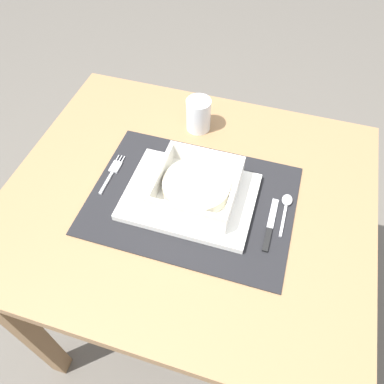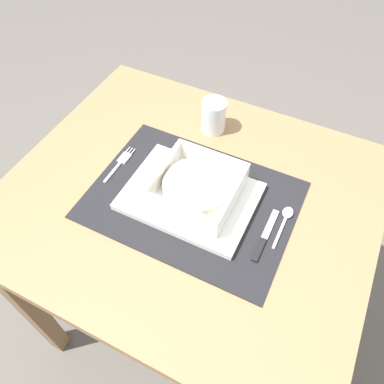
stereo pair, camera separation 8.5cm
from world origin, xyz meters
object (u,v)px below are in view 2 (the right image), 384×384
porridge_bowl (197,188)px  fork (121,162)px  dining_table (189,222)px  drinking_glass (214,117)px  spoon (286,217)px  butter_knife (264,238)px

porridge_bowl → fork: (-0.22, 0.02, -0.04)m
dining_table → fork: 0.23m
dining_table → fork: size_ratio=6.73×
dining_table → drinking_glass: drinking_glass is taller
spoon → fork: bearing=-174.3°
dining_table → butter_knife: butter_knife is taller
butter_knife → drinking_glass: (-0.24, 0.27, 0.04)m
fork → spoon: 0.42m
fork → porridge_bowl: bearing=-3.6°
fork → butter_knife: butter_knife is taller
drinking_glass → dining_table: bearing=-79.7°
dining_table → drinking_glass: (-0.04, 0.23, 0.16)m
spoon → butter_knife: (-0.02, -0.07, -0.00)m
spoon → drinking_glass: (-0.26, 0.19, 0.03)m
dining_table → porridge_bowl: size_ratio=4.75×
dining_table → butter_knife: 0.24m
porridge_bowl → fork: 0.22m
butter_knife → drinking_glass: size_ratio=1.55×
porridge_bowl → drinking_glass: 0.24m
fork → butter_knife: (0.39, -0.05, 0.00)m
fork → butter_knife: size_ratio=0.92×
fork → spoon: size_ratio=1.09×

